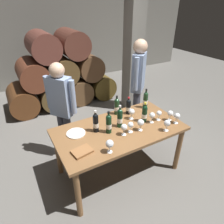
{
  "coord_description": "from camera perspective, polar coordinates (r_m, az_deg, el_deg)",
  "views": [
    {
      "loc": [
        -1.16,
        -1.84,
        2.25
      ],
      "look_at": [
        0.0,
        0.2,
        0.91
      ],
      "focal_mm": 31.75,
      "sensor_mm": 36.0,
      "label": 1
    }
  ],
  "objects": [
    {
      "name": "wine_glass_5",
      "position": [
        2.19,
        -0.69,
        -9.18
      ],
      "size": [
        0.09,
        0.09,
        0.16
      ],
      "color": "white",
      "rests_on": "dining_table"
    },
    {
      "name": "wine_bottle_5",
      "position": [
        2.52,
        -4.71,
        -3.06
      ],
      "size": [
        0.07,
        0.07,
        0.31
      ],
      "color": "black",
      "rests_on": "dining_table"
    },
    {
      "name": "wine_glass_2",
      "position": [
        2.8,
        5.67,
        0.01
      ],
      "size": [
        0.09,
        0.09,
        0.16
      ],
      "color": "white",
      "rests_on": "dining_table"
    },
    {
      "name": "tasting_notebook",
      "position": [
        2.28,
        -8.6,
        -11.13
      ],
      "size": [
        0.24,
        0.19,
        0.03
      ],
      "primitive_type": "cube",
      "rotation": [
        0.0,
        0.0,
        0.15
      ],
      "color": "#936038",
      "rests_on": "dining_table"
    },
    {
      "name": "wine_bottle_1",
      "position": [
        3.11,
        9.63,
        3.48
      ],
      "size": [
        0.07,
        0.07,
        0.32
      ],
      "color": "#19381E",
      "rests_on": "dining_table"
    },
    {
      "name": "wine_bottle_3",
      "position": [
        2.6,
        2.26,
        -1.67
      ],
      "size": [
        0.07,
        0.07,
        0.32
      ],
      "color": "black",
      "rests_on": "dining_table"
    },
    {
      "name": "wine_bottle_2",
      "position": [
        2.49,
        -0.95,
        -3.34
      ],
      "size": [
        0.07,
        0.07,
        0.31
      ],
      "color": "black",
      "rests_on": "dining_table"
    },
    {
      "name": "wine_glass_9",
      "position": [
        2.46,
        3.49,
        -4.48
      ],
      "size": [
        0.08,
        0.08,
        0.16
      ],
      "color": "white",
      "rests_on": "dining_table"
    },
    {
      "name": "taster_seated_left",
      "position": [
        2.95,
        -14.29,
        1.99
      ],
      "size": [
        0.34,
        0.41,
        1.54
      ],
      "color": "#383842",
      "rests_on": "ground_plane"
    },
    {
      "name": "dining_table",
      "position": [
        2.69,
        2.11,
        -6.31
      ],
      "size": [
        1.7,
        0.9,
        0.76
      ],
      "color": "brown",
      "rests_on": "ground_plane"
    },
    {
      "name": "wine_glass_8",
      "position": [
        2.63,
        15.59,
        -3.19
      ],
      "size": [
        0.08,
        0.08,
        0.16
      ],
      "color": "white",
      "rests_on": "dining_table"
    },
    {
      "name": "wine_glass_7",
      "position": [
        2.87,
        16.43,
        -0.45
      ],
      "size": [
        0.08,
        0.08,
        0.15
      ],
      "color": "white",
      "rests_on": "dining_table"
    },
    {
      "name": "serving_plate",
      "position": [
        2.58,
        -10.34,
        -6.05
      ],
      "size": [
        0.24,
        0.24,
        0.01
      ],
      "primitive_type": "cylinder",
      "color": "white",
      "rests_on": "dining_table"
    },
    {
      "name": "sommelier_presenting",
      "position": [
        3.48,
        7.53,
        9.2
      ],
      "size": [
        0.39,
        0.36,
        1.72
      ],
      "color": "#383842",
      "rests_on": "ground_plane"
    },
    {
      "name": "wine_bottle_6",
      "position": [
        2.9,
        1.39,
        1.66
      ],
      "size": [
        0.07,
        0.07,
        0.3
      ],
      "color": "#19381E",
      "rests_on": "dining_table"
    },
    {
      "name": "cellar_back_wall",
      "position": [
        6.21,
        -19.76,
        20.3
      ],
      "size": [
        10.0,
        0.24,
        2.8
      ],
      "primitive_type": "cube",
      "color": "slate",
      "rests_on": "ground_plane"
    },
    {
      "name": "wine_glass_4",
      "position": [
        2.83,
        13.39,
        -0.44
      ],
      "size": [
        0.07,
        0.07,
        0.15
      ],
      "color": "white",
      "rests_on": "dining_table"
    },
    {
      "name": "wine_bottle_0",
      "position": [
        2.75,
        9.34,
        -0.43
      ],
      "size": [
        0.07,
        0.07,
        0.3
      ],
      "color": "black",
      "rests_on": "dining_table"
    },
    {
      "name": "ground_plane",
      "position": [
        3.13,
        1.88,
        -16.24
      ],
      "size": [
        14.0,
        14.0,
        0.0
      ],
      "primitive_type": "plane",
      "color": "#66635E"
    },
    {
      "name": "wine_glass_3",
      "position": [
        2.83,
        18.24,
        -1.16
      ],
      "size": [
        0.08,
        0.08,
        0.16
      ],
      "color": "white",
      "rests_on": "dining_table"
    },
    {
      "name": "wine_glass_1",
      "position": [
        2.57,
        8.27,
        -3.11
      ],
      "size": [
        0.09,
        0.09,
        0.16
      ],
      "color": "white",
      "rests_on": "dining_table"
    },
    {
      "name": "wine_bottle_4",
      "position": [
        2.92,
        4.75,
        1.57
      ],
      "size": [
        0.07,
        0.07,
        0.27
      ],
      "color": "black",
      "rests_on": "dining_table"
    },
    {
      "name": "barrel_stack",
      "position": [
        4.84,
        -14.38,
        10.44
      ],
      "size": [
        2.49,
        0.9,
        1.69
      ],
      "color": "#563017",
      "rests_on": "ground_plane"
    },
    {
      "name": "wine_glass_6",
      "position": [
        2.76,
        11.49,
        -1.03
      ],
      "size": [
        0.08,
        0.08,
        0.15
      ],
      "color": "white",
      "rests_on": "dining_table"
    },
    {
      "name": "stone_pillar",
      "position": [
        4.34,
        6.12,
        16.92
      ],
      "size": [
        0.32,
        0.32,
        2.6
      ],
      "primitive_type": "cube",
      "color": "slate",
      "rests_on": "ground_plane"
    },
    {
      "name": "wine_glass_0",
      "position": [
        2.52,
        5.38,
        -3.78
      ],
      "size": [
        0.07,
        0.07,
        0.15
      ],
      "color": "white",
      "rests_on": "dining_table"
    }
  ]
}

